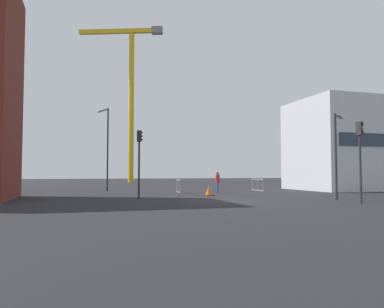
{
  "coord_description": "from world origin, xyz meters",
  "views": [
    {
      "loc": [
        -7.88,
        -19.57,
        1.61
      ],
      "look_at": [
        0.0,
        7.23,
        3.04
      ],
      "focal_mm": 34.1,
      "sensor_mm": 36.0,
      "label": 1
    }
  ],
  "objects_px": {
    "construction_crane": "(130,84)",
    "traffic_cone_on_verge": "(209,191)",
    "streetlamp_short": "(337,147)",
    "pedestrian_walking": "(218,181)",
    "traffic_light_crosswalk": "(360,149)",
    "streetlamp_tall": "(106,142)",
    "traffic_light_near": "(139,153)"
  },
  "relations": [
    {
      "from": "streetlamp_tall",
      "to": "traffic_light_crosswalk",
      "type": "bearing_deg",
      "value": -55.91
    },
    {
      "from": "traffic_cone_on_verge",
      "to": "streetlamp_short",
      "type": "bearing_deg",
      "value": -45.14
    },
    {
      "from": "construction_crane",
      "to": "traffic_light_near",
      "type": "height_order",
      "value": "construction_crane"
    },
    {
      "from": "streetlamp_short",
      "to": "traffic_light_crosswalk",
      "type": "height_order",
      "value": "streetlamp_short"
    },
    {
      "from": "construction_crane",
      "to": "streetlamp_short",
      "type": "height_order",
      "value": "construction_crane"
    },
    {
      "from": "streetlamp_tall",
      "to": "pedestrian_walking",
      "type": "bearing_deg",
      "value": -34.52
    },
    {
      "from": "construction_crane",
      "to": "pedestrian_walking",
      "type": "distance_m",
      "value": 37.31
    },
    {
      "from": "streetlamp_short",
      "to": "construction_crane",
      "type": "bearing_deg",
      "value": 99.57
    },
    {
      "from": "streetlamp_tall",
      "to": "pedestrian_walking",
      "type": "xyz_separation_m",
      "value": [
        8.45,
        -5.82,
        -3.4
      ]
    },
    {
      "from": "construction_crane",
      "to": "streetlamp_tall",
      "type": "xyz_separation_m",
      "value": [
        -5.36,
        -27.91,
        -12.26
      ]
    },
    {
      "from": "traffic_light_near",
      "to": "pedestrian_walking",
      "type": "bearing_deg",
      "value": 34.67
    },
    {
      "from": "construction_crane",
      "to": "streetlamp_tall",
      "type": "relative_size",
      "value": 3.55
    },
    {
      "from": "streetlamp_tall",
      "to": "traffic_light_near",
      "type": "distance_m",
      "value": 10.88
    },
    {
      "from": "construction_crane",
      "to": "traffic_light_near",
      "type": "relative_size",
      "value": 6.18
    },
    {
      "from": "streetlamp_tall",
      "to": "traffic_light_crosswalk",
      "type": "xyz_separation_m",
      "value": [
        11.97,
        -17.68,
        -1.52
      ]
    },
    {
      "from": "streetlamp_tall",
      "to": "construction_crane",
      "type": "bearing_deg",
      "value": 79.13
    },
    {
      "from": "traffic_light_crosswalk",
      "to": "pedestrian_walking",
      "type": "distance_m",
      "value": 12.52
    },
    {
      "from": "pedestrian_walking",
      "to": "traffic_cone_on_verge",
      "type": "distance_m",
      "value": 3.76
    },
    {
      "from": "streetlamp_tall",
      "to": "streetlamp_short",
      "type": "bearing_deg",
      "value": -50.07
    },
    {
      "from": "streetlamp_tall",
      "to": "traffic_light_near",
      "type": "height_order",
      "value": "streetlamp_tall"
    },
    {
      "from": "traffic_light_crosswalk",
      "to": "pedestrian_walking",
      "type": "relative_size",
      "value": 2.56
    },
    {
      "from": "traffic_light_crosswalk",
      "to": "traffic_cone_on_verge",
      "type": "xyz_separation_m",
      "value": [
        -5.39,
        8.68,
        -2.55
      ]
    },
    {
      "from": "streetlamp_tall",
      "to": "traffic_light_near",
      "type": "relative_size",
      "value": 1.74
    },
    {
      "from": "traffic_cone_on_verge",
      "to": "pedestrian_walking",
      "type": "bearing_deg",
      "value": 59.62
    },
    {
      "from": "construction_crane",
      "to": "pedestrian_walking",
      "type": "bearing_deg",
      "value": -84.75
    },
    {
      "from": "construction_crane",
      "to": "traffic_cone_on_verge",
      "type": "bearing_deg",
      "value": -88.1
    },
    {
      "from": "construction_crane",
      "to": "pedestrian_walking",
      "type": "height_order",
      "value": "construction_crane"
    },
    {
      "from": "pedestrian_walking",
      "to": "construction_crane",
      "type": "bearing_deg",
      "value": 95.25
    },
    {
      "from": "streetlamp_short",
      "to": "pedestrian_walking",
      "type": "xyz_separation_m",
      "value": [
        -4.15,
        9.24,
        -2.15
      ]
    },
    {
      "from": "traffic_light_near",
      "to": "traffic_cone_on_verge",
      "type": "xyz_separation_m",
      "value": [
        5.15,
        1.66,
        -2.53
      ]
    },
    {
      "from": "traffic_light_crosswalk",
      "to": "pedestrian_walking",
      "type": "xyz_separation_m",
      "value": [
        -3.51,
        11.87,
        -1.88
      ]
    },
    {
      "from": "construction_crane",
      "to": "traffic_light_crosswalk",
      "type": "bearing_deg",
      "value": -81.75
    }
  ]
}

